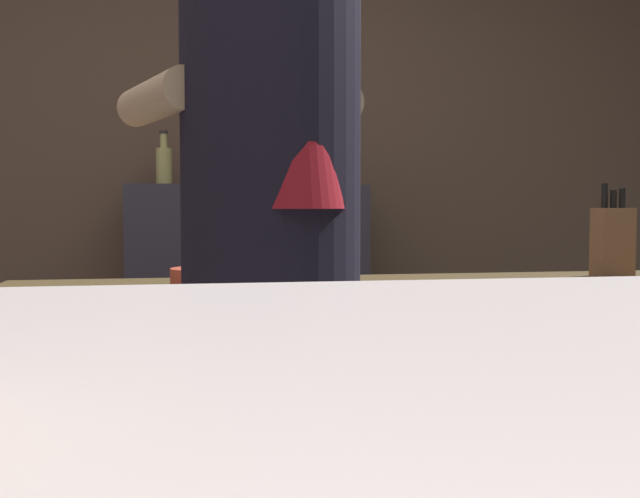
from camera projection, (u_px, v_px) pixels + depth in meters
name	position (u px, v px, depth m)	size (l,w,h in m)	color
wall_back	(234.00, 151.00, 3.43)	(5.20, 0.10, 2.70)	brown
prep_counter	(403.00, 451.00, 1.96)	(2.10, 0.60, 0.89)	brown
back_shelf	(248.00, 322.00, 3.20)	(1.00, 0.36, 1.18)	#373541
bartender	(273.00, 251.00, 1.41)	(0.50, 0.55, 1.73)	#2E2540
knife_block	(612.00, 241.00, 2.15)	(0.10, 0.08, 0.27)	brown
mixing_bowl	(205.00, 278.00, 1.87)	(0.18, 0.18, 0.05)	#D04E37
chefs_knife	(365.00, 286.00, 1.86)	(0.24, 0.03, 0.01)	silver
bottle_soy	(343.00, 171.00, 3.24)	(0.07, 0.07, 0.17)	red
bottle_vinegar	(164.00, 164.00, 3.13)	(0.07, 0.07, 0.23)	#D0CD75
bottle_olive_oil	(306.00, 169.00, 3.17)	(0.07, 0.07, 0.18)	red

